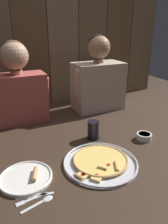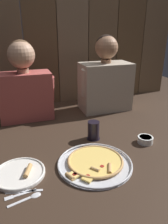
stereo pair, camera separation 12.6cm
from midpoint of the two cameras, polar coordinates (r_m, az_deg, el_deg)
name	(u,v)px [view 2 (the right image)]	position (r m, az deg, el deg)	size (l,w,h in m)	color
ground_plane	(92,146)	(1.27, 4.98, -9.17)	(3.20, 3.20, 0.00)	#332319
pizza_tray	(95,163)	(1.12, 6.25, -13.33)	(0.38, 0.38, 0.03)	silver
dinner_plate	(19,173)	(1.07, -13.53, -15.63)	(0.24, 0.24, 0.03)	white
drinking_glass	(93,130)	(1.32, 5.28, -4.97)	(0.08, 0.08, 0.11)	black
dipping_bowl	(145,139)	(1.36, 18.62, -7.00)	(0.09, 0.09, 0.04)	white
table_fork	(19,195)	(0.97, -13.18, -20.78)	(0.13, 0.03, 0.01)	silver
table_knife	(24,191)	(0.98, -11.98, -20.02)	(0.15, 0.05, 0.01)	silver
table_spoon	(30,197)	(0.95, -10.15, -21.48)	(0.14, 0.06, 0.01)	silver
diner_left	(24,84)	(1.59, -13.43, 7.24)	(0.41, 0.20, 0.57)	#AD4C47
diner_right	(105,79)	(1.76, 7.80, 8.75)	(0.44, 0.24, 0.59)	#B2A38E
wooden_backdrop_wall	(57,39)	(1.89, -5.18, 18.88)	(2.19, 0.03, 1.11)	brown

